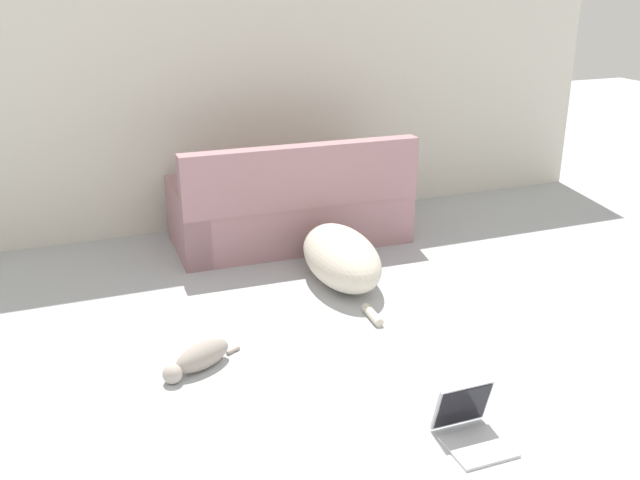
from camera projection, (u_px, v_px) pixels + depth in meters
wall_back at (197, 68)px, 5.69m from camera, size 7.47×0.06×2.67m
couch at (291, 210)px, 5.70m from camera, size 1.86×0.88×0.86m
dog at (339, 256)px, 5.01m from camera, size 0.53×1.39×0.38m
cat at (199, 358)px, 3.91m from camera, size 0.50×0.31×0.15m
laptop_open at (469, 422)px, 3.34m from camera, size 0.29×0.33×0.26m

